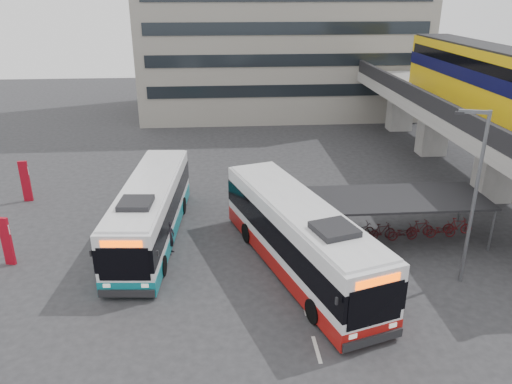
{
  "coord_description": "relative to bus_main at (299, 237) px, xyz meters",
  "views": [
    {
      "loc": [
        -1.14,
        -21.57,
        13.19
      ],
      "look_at": [
        1.02,
        5.67,
        2.0
      ],
      "focal_mm": 35.0,
      "sensor_mm": 36.0,
      "label": 1
    }
  ],
  "objects": [
    {
      "name": "bus_main",
      "position": [
        0.0,
        0.0,
        0.0
      ],
      "size": [
        6.61,
        13.35,
        3.88
      ],
      "rotation": [
        0.0,
        0.0,
        0.3
      ],
      "color": "white",
      "rests_on": "ground"
    },
    {
      "name": "viaduct",
      "position": [
        14.29,
        11.35,
        4.43
      ],
      "size": [
        8.0,
        32.0,
        9.68
      ],
      "color": "gray",
      "rests_on": "ground"
    },
    {
      "name": "sign_totem_north",
      "position": [
        -16.59,
        10.1,
        -0.36
      ],
      "size": [
        0.6,
        0.21,
        2.79
      ],
      "rotation": [
        0.0,
        0.0,
        0.06
      ],
      "color": "maroon",
      "rests_on": "ground"
    },
    {
      "name": "road_markings",
      "position": [
        -0.21,
        -3.13,
        -1.79
      ],
      "size": [
        0.15,
        7.6,
        0.01
      ],
      "color": "beige",
      "rests_on": "ground"
    },
    {
      "name": "pedestrian",
      "position": [
        -6.54,
        2.12,
        -0.84
      ],
      "size": [
        0.65,
        0.81,
        1.92
      ],
      "primitive_type": "imported",
      "rotation": [
        0.0,
        0.0,
        1.25
      ],
      "color": "black",
      "rests_on": "ground"
    },
    {
      "name": "bike_shelter",
      "position": [
        5.77,
        2.87,
        -0.5
      ],
      "size": [
        10.0,
        4.0,
        2.54
      ],
      "color": "#595B60",
      "rests_on": "ground"
    },
    {
      "name": "bus_teal",
      "position": [
        -7.68,
        3.96,
        -0.11
      ],
      "size": [
        3.63,
        12.49,
        3.64
      ],
      "rotation": [
        0.0,
        0.0,
        -0.08
      ],
      "color": "white",
      "rests_on": "ground"
    },
    {
      "name": "sign_totem_mid",
      "position": [
        -14.67,
        1.63,
        -0.44
      ],
      "size": [
        0.56,
        0.3,
        2.63
      ],
      "rotation": [
        0.0,
        0.0,
        -0.26
      ],
      "color": "maroon",
      "rests_on": "ground"
    },
    {
      "name": "lamp_post",
      "position": [
        7.61,
        -1.68,
        2.99
      ],
      "size": [
        1.44,
        0.6,
        8.41
      ],
      "rotation": [
        0.0,
        0.0,
        -0.31
      ],
      "color": "#595B60",
      "rests_on": "ground"
    },
    {
      "name": "ground",
      "position": [
        -2.71,
        -0.13,
        -1.8
      ],
      "size": [
        120.0,
        120.0,
        0.0
      ],
      "primitive_type": "plane",
      "color": "#28282B",
      "rests_on": "ground"
    }
  ]
}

